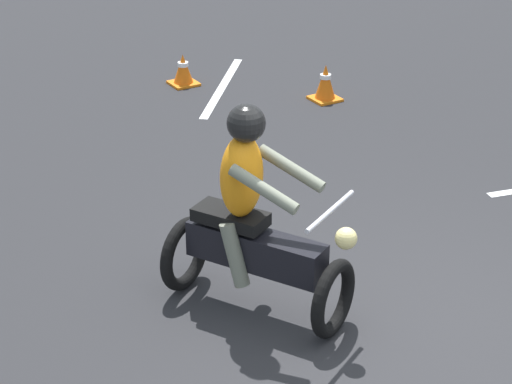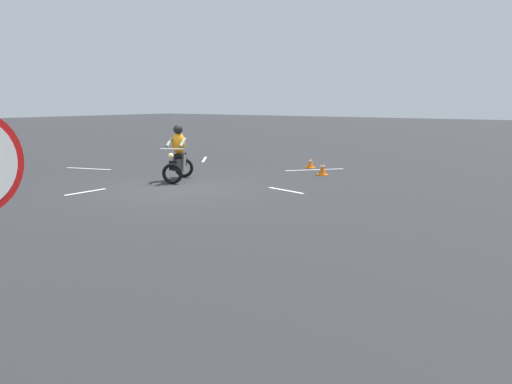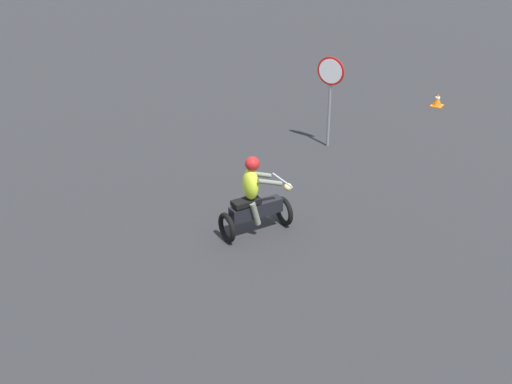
% 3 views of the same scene
% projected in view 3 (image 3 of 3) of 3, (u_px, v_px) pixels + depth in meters
% --- Properties ---
extents(motorcycle_rider_background, '(1.20, 1.52, 1.66)m').
position_uv_depth(motorcycle_rider_background, '(254.00, 200.00, 13.76)').
color(motorcycle_rider_background, black).
rests_on(motorcycle_rider_background, ground).
extents(stop_sign, '(0.70, 0.08, 2.30)m').
position_uv_depth(stop_sign, '(330.00, 84.00, 17.15)').
color(stop_sign, slate).
rests_on(stop_sign, ground).
extents(traffic_cone_near_left, '(0.32, 0.32, 0.37)m').
position_uv_depth(traffic_cone_near_left, '(437.00, 100.00, 20.35)').
color(traffic_cone_near_left, orange).
rests_on(traffic_cone_near_left, ground).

